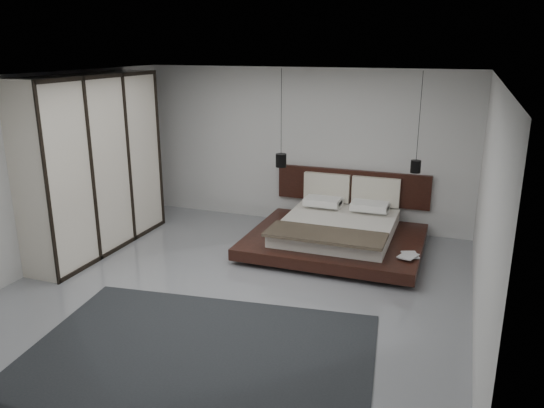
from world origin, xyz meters
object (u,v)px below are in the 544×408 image
at_px(bed, 337,231).
at_px(pendant_left, 281,160).
at_px(lattice_screen, 146,148).
at_px(pendant_right, 416,166).
at_px(rug, 198,357).
at_px(wardrobe, 94,164).

bearing_deg(bed, pendant_left, 159.32).
distance_m(lattice_screen, bed, 4.03).
xyz_separation_m(pendant_right, rug, (-1.76, -4.03, -1.35)).
distance_m(lattice_screen, pendant_right, 4.98).
relative_size(lattice_screen, pendant_left, 1.59).
bearing_deg(wardrobe, lattice_screen, 97.85).
distance_m(pendant_left, rug, 4.25).
relative_size(bed, wardrobe, 0.97).
distance_m(lattice_screen, wardrobe, 1.84).
height_order(lattice_screen, rug, lattice_screen).
relative_size(bed, rug, 0.74).
distance_m(bed, pendant_right, 1.60).
distance_m(pendant_right, wardrobe, 5.02).
relative_size(wardrobe, rug, 0.77).
height_order(lattice_screen, bed, lattice_screen).
distance_m(wardrobe, rug, 4.01).
xyz_separation_m(bed, wardrobe, (-3.61, -1.28, 1.09)).
distance_m(lattice_screen, pendant_left, 2.76).
bearing_deg(pendant_right, bed, -159.32).
height_order(pendant_left, rug, pendant_left).
height_order(lattice_screen, pendant_right, pendant_right).
xyz_separation_m(bed, rug, (-0.65, -3.61, -0.28)).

